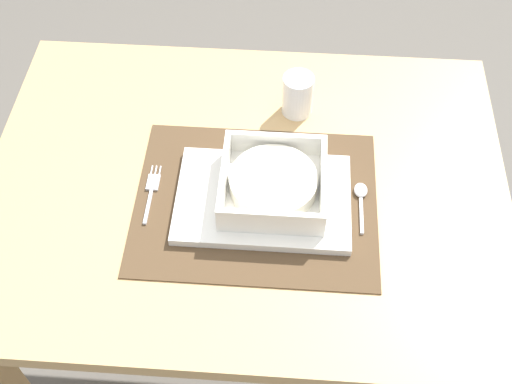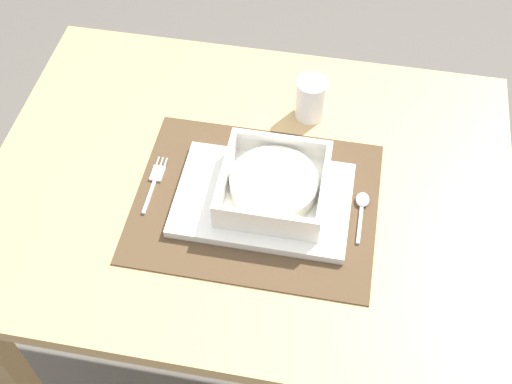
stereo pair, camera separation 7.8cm
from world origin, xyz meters
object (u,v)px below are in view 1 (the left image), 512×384
Objects in this scene: bread_knife at (335,210)px; drinking_glass at (298,96)px; dining_table at (246,217)px; butter_knife at (345,210)px; porridge_bowl at (273,184)px; spoon at (361,195)px; fork at (152,189)px.

drinking_glass reaches higher than bread_knife.
dining_table is 7.09× the size of bread_knife.
butter_knife is at bearing 0.06° from bread_knife.
bread_knife is (0.11, -0.02, -0.03)m from porridge_bowl.
porridge_bowl is 1.68× the size of spoon.
drinking_glass is at bearing 64.91° from dining_table.
butter_knife is at bearing -131.89° from spoon.
bread_knife is at bearing -72.89° from drinking_glass.
dining_table is 5.26× the size of porridge_bowl.
spoon reaches higher than dining_table.
dining_table is at bearing 148.95° from porridge_bowl.
porridge_bowl reaches higher than fork.
porridge_bowl is 0.13m from butter_knife.
butter_knife and bread_knife have the same top height.
bread_knife is at bearing -145.36° from spoon.
dining_table is 0.21m from bread_knife.
butter_knife is (0.35, -0.02, 0.00)m from fork.
spoon is 0.04m from butter_knife.
drinking_glass is at bearing 118.10° from spoon.
drinking_glass reaches higher than spoon.
spoon is 0.85× the size of butter_knife.
drinking_glass is (-0.07, 0.24, 0.03)m from bread_knife.
dining_table is 0.20m from fork.
dining_table is at bearing 172.52° from spoon.
butter_knife is 0.94× the size of bread_knife.
spoon reaches higher than butter_knife.
porridge_bowl is at bearing -177.77° from spoon.
fork is 0.35m from butter_knife.
bread_knife is (0.33, -0.02, 0.00)m from fork.
butter_knife is at bearing -8.05° from fork.
fork is 0.33m from bread_knife.
bread_knife is at bearing -18.44° from dining_table.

